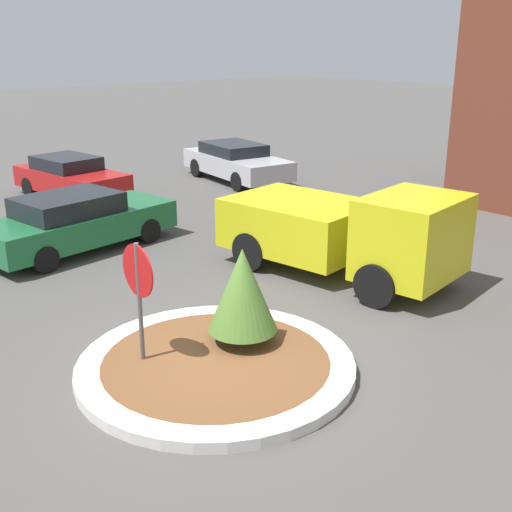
{
  "coord_description": "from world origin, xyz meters",
  "views": [
    {
      "loc": [
        7.19,
        -5.38,
        4.94
      ],
      "look_at": [
        -1.27,
        1.92,
        1.14
      ],
      "focal_mm": 45.0,
      "sensor_mm": 36.0,
      "label": 1
    }
  ],
  "objects_px": {
    "parked_sedan_green": "(76,222)",
    "stop_sign": "(138,283)",
    "parked_sedan_silver": "(236,161)",
    "utility_truck": "(344,230)",
    "parked_sedan_red": "(71,177)"
  },
  "relations": [
    {
      "from": "parked_sedan_red",
      "to": "stop_sign",
      "type": "bearing_deg",
      "value": -28.01
    },
    {
      "from": "stop_sign",
      "to": "parked_sedan_green",
      "type": "height_order",
      "value": "stop_sign"
    },
    {
      "from": "parked_sedan_green",
      "to": "stop_sign",
      "type": "bearing_deg",
      "value": -115.66
    },
    {
      "from": "stop_sign",
      "to": "utility_truck",
      "type": "height_order",
      "value": "stop_sign"
    },
    {
      "from": "utility_truck",
      "to": "parked_sedan_green",
      "type": "distance_m",
      "value": 6.53
    },
    {
      "from": "utility_truck",
      "to": "parked_sedan_silver",
      "type": "height_order",
      "value": "utility_truck"
    },
    {
      "from": "parked_sedan_red",
      "to": "parked_sedan_silver",
      "type": "xyz_separation_m",
      "value": [
        1.44,
        5.75,
        0.02
      ]
    },
    {
      "from": "parked_sedan_red",
      "to": "parked_sedan_silver",
      "type": "relative_size",
      "value": 0.89
    },
    {
      "from": "utility_truck",
      "to": "parked_sedan_red",
      "type": "relative_size",
      "value": 1.24
    },
    {
      "from": "stop_sign",
      "to": "parked_sedan_silver",
      "type": "bearing_deg",
      "value": 134.94
    },
    {
      "from": "parked_sedan_silver",
      "to": "stop_sign",
      "type": "bearing_deg",
      "value": -37.66
    },
    {
      "from": "stop_sign",
      "to": "parked_sedan_silver",
      "type": "relative_size",
      "value": 0.42
    },
    {
      "from": "utility_truck",
      "to": "parked_sedan_green",
      "type": "xyz_separation_m",
      "value": [
        -5.46,
        -3.57,
        -0.31
      ]
    },
    {
      "from": "parked_sedan_green",
      "to": "parked_sedan_silver",
      "type": "distance_m",
      "value": 8.89
    },
    {
      "from": "utility_truck",
      "to": "parked_sedan_silver",
      "type": "relative_size",
      "value": 1.1
    }
  ]
}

